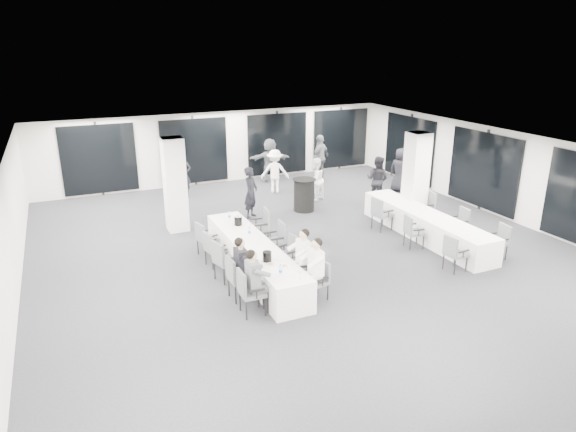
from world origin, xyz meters
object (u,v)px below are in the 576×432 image
chair_main_left_second (237,276)px  standing_guest_h (377,176)px  chair_main_right_near (319,278)px  chair_main_right_far (262,224)px  chair_side_left_near (454,251)px  standing_guest_c (275,168)px  chair_side_left_mid (412,230)px  chair_side_right_near (499,239)px  standing_guest_g (183,172)px  chair_main_right_second (308,264)px  chair_side_right_far (427,205)px  chair_main_left_far (205,237)px  chair_side_right_mid (460,221)px  standing_guest_f (270,157)px  chair_main_left_near (248,290)px  banquet_table_main (254,257)px  chair_main_right_mid (290,251)px  banquet_table_side (425,225)px  standing_guest_d (320,155)px  standing_guest_a (251,189)px  ice_bucket_far (238,221)px  standing_guest_b (315,177)px  chair_side_left_far (380,212)px  cocktail_table (304,195)px  ice_bucket_near (267,256)px  chair_main_right_fourth (277,238)px  chair_main_left_mid (223,259)px  standing_guest_e (400,167)px  chair_main_left_fourth (213,247)px

chair_main_left_second → standing_guest_h: standing_guest_h is taller
chair_main_right_near → chair_main_right_far: 3.50m
chair_side_left_near → standing_guest_c: 8.33m
chair_side_left_mid → chair_side_right_near: bearing=58.4°
standing_guest_g → standing_guest_h: bearing=-14.9°
chair_main_right_second → chair_side_right_far: size_ratio=0.99×
chair_main_left_far → standing_guest_c: standing_guest_c is taller
chair_side_right_mid → standing_guest_f: size_ratio=0.46×
chair_side_right_far → chair_main_left_near: bearing=125.3°
banquet_table_main → chair_main_right_mid: chair_main_right_mid is taller
banquet_table_side → chair_main_left_far: 6.29m
banquet_table_side → standing_guest_d: standing_guest_d is taller
chair_main_left_far → standing_guest_a: 3.30m
banquet_table_side → ice_bucket_far: 5.40m
standing_guest_a → standing_guest_g: (-1.44, 3.17, -0.03)m
chair_side_left_mid → standing_guest_b: bearing=-165.0°
ice_bucket_far → standing_guest_g: bearing=91.5°
banquet_table_side → chair_side_left_far: bearing=128.7°
ice_bucket_far → standing_guest_f: bearing=60.9°
standing_guest_g → ice_bucket_far: 5.66m
chair_side_right_near → standing_guest_a: 7.45m
cocktail_table → ice_bucket_near: cocktail_table is taller
banquet_table_side → chair_main_right_near: (-4.49, -2.03, 0.12)m
chair_main_left_far → chair_main_right_second: size_ratio=0.93×
banquet_table_main → chair_side_left_mid: 4.50m
chair_side_left_mid → chair_side_right_mid: 1.66m
chair_main_right_near → standing_guest_c: standing_guest_c is taller
standing_guest_b → ice_bucket_far: (-4.01, -3.30, -0.00)m
cocktail_table → standing_guest_g: (-3.29, 3.24, 0.36)m
banquet_table_main → chair_main_right_second: chair_main_right_second is taller
chair_main_left_far → standing_guest_a: standing_guest_a is taller
chair_side_left_mid → ice_bucket_near: ice_bucket_near is taller
chair_main_left_near → chair_side_right_far: chair_side_right_far is taller
chair_main_left_near → chair_side_right_far: (6.99, 3.05, 0.01)m
chair_main_right_fourth → standing_guest_d: size_ratio=0.47×
standing_guest_a → standing_guest_g: size_ratio=1.03×
standing_guest_f → standing_guest_d: bearing=176.8°
standing_guest_c → ice_bucket_far: 5.76m
standing_guest_a → chair_side_left_near: bearing=-109.9°
banquet_table_main → banquet_table_side: same height
chair_main_left_mid → chair_side_left_far: size_ratio=1.00×
standing_guest_e → chair_main_right_mid: bearing=93.0°
ice_bucket_far → chair_main_right_far: bearing=16.5°
chair_side_left_mid → chair_main_left_mid: bearing=-81.0°
banquet_table_side → chair_main_left_near: bearing=-161.5°
standing_guest_f → chair_main_right_fourth: bearing=83.7°
standing_guest_d → chair_side_left_mid: bearing=52.2°
chair_side_left_near → standing_guest_f: standing_guest_f is taller
standing_guest_h → chair_main_left_fourth: bearing=80.6°
chair_side_left_mid → standing_guest_h: (1.46, 3.91, 0.42)m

